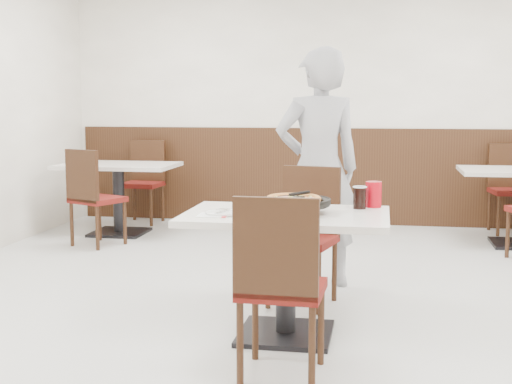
% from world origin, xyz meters
% --- Properties ---
extents(floor, '(7.00, 7.00, 0.00)m').
position_xyz_m(floor, '(0.00, 0.00, 0.00)').
color(floor, beige).
rests_on(floor, ground).
extents(wall_back, '(6.00, 0.04, 2.80)m').
position_xyz_m(wall_back, '(0.00, 3.50, 1.40)').
color(wall_back, beige).
rests_on(wall_back, floor).
extents(wall_front, '(6.00, 0.04, 2.80)m').
position_xyz_m(wall_front, '(0.00, -3.50, 1.40)').
color(wall_front, beige).
rests_on(wall_front, floor).
extents(wainscot_back, '(5.90, 0.03, 1.10)m').
position_xyz_m(wainscot_back, '(0.00, 3.48, 0.55)').
color(wainscot_back, black).
rests_on(wainscot_back, floor).
extents(main_table, '(1.27, 0.91, 0.75)m').
position_xyz_m(main_table, '(0.06, -0.57, 0.38)').
color(main_table, silver).
rests_on(main_table, floor).
extents(chair_near, '(0.43, 0.43, 0.95)m').
position_xyz_m(chair_near, '(0.12, -1.17, 0.47)').
color(chair_near, black).
rests_on(chair_near, floor).
extents(chair_far, '(0.50, 0.50, 0.95)m').
position_xyz_m(chair_far, '(0.08, 0.12, 0.47)').
color(chair_far, black).
rests_on(chair_far, floor).
extents(trivet, '(0.14, 0.14, 0.04)m').
position_xyz_m(trivet, '(0.13, -0.49, 0.77)').
color(trivet, black).
rests_on(trivet, main_table).
extents(pizza_pan, '(0.36, 0.36, 0.01)m').
position_xyz_m(pizza_pan, '(0.11, -0.57, 0.79)').
color(pizza_pan, black).
rests_on(pizza_pan, trivet).
extents(pizza, '(0.34, 0.34, 0.02)m').
position_xyz_m(pizza, '(0.09, -0.52, 0.81)').
color(pizza, '#B16F30').
rests_on(pizza, pizza_pan).
extents(pizza_server, '(0.08, 0.10, 0.00)m').
position_xyz_m(pizza_server, '(0.13, -0.55, 0.84)').
color(pizza_server, silver).
rests_on(pizza_server, pizza).
extents(napkin, '(0.18, 0.18, 0.00)m').
position_xyz_m(napkin, '(-0.35, -0.73, 0.75)').
color(napkin, white).
rests_on(napkin, main_table).
extents(side_plate, '(0.22, 0.22, 0.01)m').
position_xyz_m(side_plate, '(-0.30, -0.69, 0.76)').
color(side_plate, white).
rests_on(side_plate, napkin).
extents(fork, '(0.06, 0.15, 0.00)m').
position_xyz_m(fork, '(-0.30, -0.68, 0.77)').
color(fork, silver).
rests_on(fork, side_plate).
extents(cola_glass, '(0.09, 0.09, 0.13)m').
position_xyz_m(cola_glass, '(0.48, -0.32, 0.81)').
color(cola_glass, black).
rests_on(cola_glass, main_table).
extents(red_cup, '(0.11, 0.11, 0.16)m').
position_xyz_m(red_cup, '(0.56, -0.24, 0.83)').
color(red_cup, '#AA0612').
rests_on(red_cup, main_table).
extents(diner_person, '(0.77, 0.65, 1.80)m').
position_xyz_m(diner_person, '(0.13, 0.64, 0.90)').
color(diner_person, '#A3A2A7').
rests_on(diner_person, floor).
extents(bg_table_left, '(1.23, 0.85, 0.75)m').
position_xyz_m(bg_table_left, '(-2.14, 2.43, 0.38)').
color(bg_table_left, silver).
rests_on(bg_table_left, floor).
extents(bg_chair_left_near, '(0.56, 0.56, 0.95)m').
position_xyz_m(bg_chair_left_near, '(-2.12, 1.82, 0.47)').
color(bg_chair_left_near, black).
rests_on(bg_chair_left_near, floor).
extents(bg_chair_left_far, '(0.45, 0.45, 0.95)m').
position_xyz_m(bg_chair_left_far, '(-2.12, 3.12, 0.47)').
color(bg_chair_left_far, black).
rests_on(bg_chair_left_far, floor).
extents(bg_chair_right_far, '(0.47, 0.47, 0.95)m').
position_xyz_m(bg_chair_right_far, '(1.97, 3.19, 0.47)').
color(bg_chair_right_far, black).
rests_on(bg_chair_right_far, floor).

